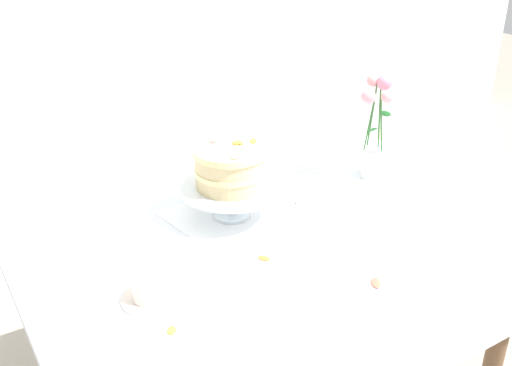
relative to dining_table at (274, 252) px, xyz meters
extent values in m
cube|color=white|center=(0.00, 0.02, 0.08)|extent=(1.40, 1.00, 0.03)
cylinder|color=brown|center=(0.60, -0.38, -0.29)|extent=(0.06, 0.06, 0.71)
cylinder|color=brown|center=(-0.60, 0.42, -0.29)|extent=(0.06, 0.06, 0.71)
cylinder|color=brown|center=(0.60, 0.42, -0.29)|extent=(0.06, 0.06, 0.71)
cube|color=white|center=(-0.08, 0.11, 0.09)|extent=(0.37, 0.37, 0.00)
cylinder|color=silver|center=(-0.08, 0.11, 0.10)|extent=(0.11, 0.11, 0.01)
cylinder|color=silver|center=(-0.08, 0.11, 0.14)|extent=(0.03, 0.03, 0.07)
cylinder|color=silver|center=(-0.08, 0.11, 0.18)|extent=(0.29, 0.29, 0.01)
cylinder|color=beige|center=(-0.08, 0.11, 0.21)|extent=(0.20, 0.20, 0.04)
cylinder|color=beige|center=(-0.08, 0.11, 0.24)|extent=(0.20, 0.20, 0.02)
cylinder|color=beige|center=(-0.08, 0.11, 0.27)|extent=(0.20, 0.20, 0.04)
cylinder|color=beige|center=(-0.08, 0.11, 0.30)|extent=(0.21, 0.21, 0.02)
ellipsoid|color=orange|center=(-0.05, 0.12, 0.31)|extent=(0.02, 0.03, 0.01)
ellipsoid|color=yellow|center=(0.00, 0.11, 0.31)|extent=(0.03, 0.04, 0.01)
ellipsoid|color=yellow|center=(-0.04, 0.12, 0.31)|extent=(0.02, 0.03, 0.01)
ellipsoid|color=pink|center=(-0.09, 0.17, 0.31)|extent=(0.03, 0.04, 0.00)
ellipsoid|color=pink|center=(-0.10, 0.04, 0.31)|extent=(0.02, 0.03, 0.00)
ellipsoid|color=pink|center=(-0.11, 0.04, 0.31)|extent=(0.03, 0.03, 0.00)
cylinder|color=silver|center=(0.45, 0.10, 0.12)|extent=(0.07, 0.07, 0.07)
cone|color=silver|center=(0.45, 0.10, 0.19)|extent=(0.09, 0.09, 0.06)
cylinder|color=#2D6028|center=(0.46, 0.10, 0.30)|extent=(0.02, 0.01, 0.22)
sphere|color=pink|center=(0.47, 0.10, 0.41)|extent=(0.05, 0.05, 0.05)
cylinder|color=#2D6028|center=(0.45, 0.12, 0.30)|extent=(0.01, 0.03, 0.22)
sphere|color=#E4A1A3|center=(0.45, 0.13, 0.41)|extent=(0.04, 0.04, 0.04)
cylinder|color=#2D6028|center=(0.42, 0.10, 0.28)|extent=(0.03, 0.01, 0.18)
sphere|color=pink|center=(0.41, 0.10, 0.37)|extent=(0.05, 0.05, 0.05)
ellipsoid|color=#236B2D|center=(0.43, 0.10, 0.26)|extent=(0.04, 0.02, 0.02)
cylinder|color=#2D6028|center=(0.45, 0.08, 0.28)|extent=(0.01, 0.03, 0.18)
sphere|color=pink|center=(0.45, 0.06, 0.37)|extent=(0.04, 0.04, 0.04)
ellipsoid|color=#236B2D|center=(0.46, 0.07, 0.32)|extent=(0.02, 0.04, 0.01)
cylinder|color=silver|center=(-0.43, -0.14, 0.09)|extent=(0.13, 0.13, 0.01)
cylinder|color=silver|center=(-0.43, -0.14, 0.12)|extent=(0.08, 0.08, 0.05)
torus|color=silver|center=(-0.38, -0.14, 0.13)|extent=(0.03, 0.01, 0.03)
ellipsoid|color=pink|center=(0.14, 0.08, 0.09)|extent=(0.04, 0.04, 0.01)
ellipsoid|color=yellow|center=(-0.44, -0.26, 0.09)|extent=(0.03, 0.03, 0.00)
ellipsoid|color=orange|center=(-0.12, -0.13, 0.09)|extent=(0.03, 0.04, 0.00)
ellipsoid|color=#E56B51|center=(0.05, -0.36, 0.09)|extent=(0.04, 0.05, 0.01)
camera|label=1|loc=(-0.80, -1.20, 0.92)|focal=41.07mm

